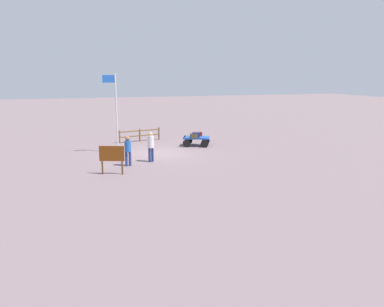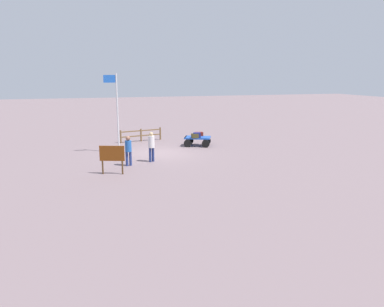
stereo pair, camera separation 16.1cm
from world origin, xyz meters
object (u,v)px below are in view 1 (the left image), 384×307
(suitcase_navy, at_px, (196,135))
(suitcase_grey, at_px, (198,134))
(suitcase_olive, at_px, (195,136))
(luggage_cart, at_px, (196,139))
(flagpole, at_px, (115,108))
(worker_lead, at_px, (151,144))
(worker_trailing, at_px, (128,148))
(signboard, at_px, (112,155))

(suitcase_navy, height_order, suitcase_grey, suitcase_navy)
(suitcase_grey, relative_size, suitcase_olive, 1.05)
(luggage_cart, distance_m, flagpole, 6.03)
(suitcase_navy, height_order, suitcase_olive, suitcase_navy)
(suitcase_navy, relative_size, worker_lead, 0.33)
(worker_trailing, relative_size, flagpole, 0.33)
(suitcase_olive, xyz_separation_m, worker_trailing, (5.11, 4.09, 0.19))
(worker_lead, bearing_deg, suitcase_grey, -134.79)
(suitcase_olive, distance_m, flagpole, 5.69)
(worker_lead, distance_m, flagpole, 3.91)
(luggage_cart, height_order, flagpole, flagpole)
(flagpole, height_order, signboard, flagpole)
(suitcase_olive, bearing_deg, suitcase_navy, -164.17)
(worker_lead, xyz_separation_m, flagpole, (1.56, -3.09, 1.82))
(luggage_cart, bearing_deg, suitcase_grey, -122.69)
(suitcase_olive, height_order, flagpole, flagpole)
(worker_trailing, bearing_deg, suitcase_navy, -141.60)
(suitcase_olive, height_order, worker_lead, worker_lead)
(worker_lead, relative_size, signboard, 1.19)
(suitcase_grey, xyz_separation_m, worker_trailing, (5.57, 4.82, 0.20))
(luggage_cart, bearing_deg, worker_lead, 44.16)
(worker_lead, relative_size, flagpole, 0.35)
(suitcase_grey, distance_m, signboard, 9.13)
(suitcase_olive, bearing_deg, worker_lead, 43.14)
(suitcase_navy, height_order, signboard, signboard)
(luggage_cart, bearing_deg, suitcase_navy, 68.52)
(suitcase_grey, height_order, flagpole, flagpole)
(suitcase_navy, height_order, worker_trailing, worker_trailing)
(suitcase_olive, height_order, worker_trailing, worker_trailing)
(suitcase_grey, relative_size, signboard, 0.43)
(suitcase_navy, relative_size, flagpole, 0.12)
(flagpole, bearing_deg, suitcase_olive, -175.53)
(worker_trailing, bearing_deg, suitcase_olive, -141.30)
(suitcase_grey, height_order, worker_trailing, worker_trailing)
(flagpole, relative_size, signboard, 3.44)
(luggage_cart, xyz_separation_m, suitcase_grey, (-0.26, -0.40, 0.31))
(worker_trailing, xyz_separation_m, flagpole, (0.19, -3.68, 1.85))
(luggage_cart, xyz_separation_m, signboard, (6.31, 5.93, 0.50))
(suitcase_grey, height_order, worker_lead, worker_lead)
(worker_lead, bearing_deg, suitcase_navy, -137.32)
(suitcase_olive, distance_m, signboard, 8.29)
(luggage_cart, distance_m, signboard, 8.68)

